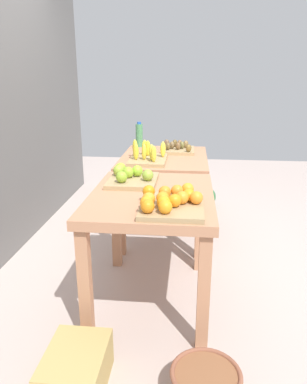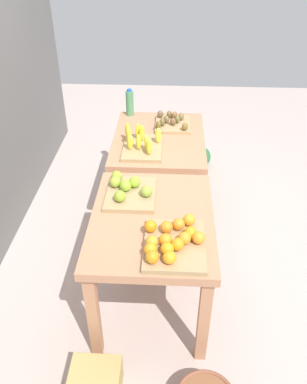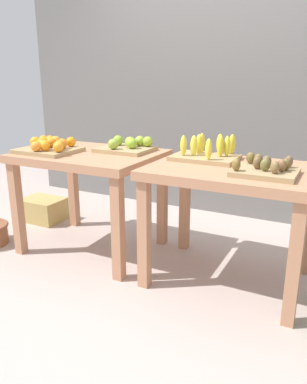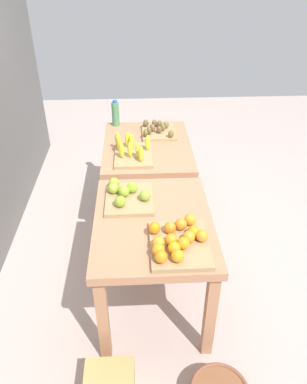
% 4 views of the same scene
% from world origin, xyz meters
% --- Properties ---
extents(ground_plane, '(8.00, 8.00, 0.00)m').
position_xyz_m(ground_plane, '(0.00, 0.00, 0.00)').
color(ground_plane, '#B8A69D').
extents(back_wall, '(4.40, 0.12, 3.00)m').
position_xyz_m(back_wall, '(0.00, 1.35, 1.50)').
color(back_wall, slate).
rests_on(back_wall, ground_plane).
extents(display_table_left, '(1.04, 0.80, 0.80)m').
position_xyz_m(display_table_left, '(-0.56, 0.00, 0.68)').
color(display_table_left, tan).
rests_on(display_table_left, ground_plane).
extents(display_table_right, '(1.04, 0.80, 0.80)m').
position_xyz_m(display_table_right, '(0.56, 0.00, 0.68)').
color(display_table_right, tan).
rests_on(display_table_right, ground_plane).
extents(orange_bin, '(0.45, 0.37, 0.11)m').
position_xyz_m(orange_bin, '(-0.84, -0.13, 0.84)').
color(orange_bin, tan).
rests_on(orange_bin, display_table_left).
extents(apple_bin, '(0.40, 0.34, 0.11)m').
position_xyz_m(apple_bin, '(-0.32, 0.17, 0.83)').
color(apple_bin, tan).
rests_on(apple_bin, display_table_left).
extents(banana_crate, '(0.44, 0.33, 0.17)m').
position_xyz_m(banana_crate, '(0.34, 0.14, 0.84)').
color(banana_crate, tan).
rests_on(banana_crate, display_table_right).
extents(kiwi_bin, '(0.36, 0.32, 0.10)m').
position_xyz_m(kiwi_bin, '(0.79, -0.11, 0.83)').
color(kiwi_bin, tan).
rests_on(kiwi_bin, display_table_right).
extents(cardboard_produce_box, '(0.40, 0.30, 0.22)m').
position_xyz_m(cardboard_produce_box, '(-1.38, 0.30, 0.11)').
color(cardboard_produce_box, tan).
rests_on(cardboard_produce_box, ground_plane).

